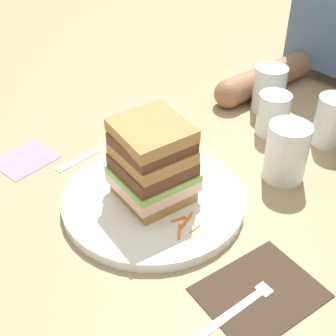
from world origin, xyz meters
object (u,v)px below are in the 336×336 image
object	(u,v)px
knife	(99,149)
napkin_pink	(25,159)
empty_tumbler_0	(273,114)
main_plate	(153,199)
juice_glass	(286,155)
fork	(248,299)
empty_tumbler_2	(269,89)
sandwich	(153,163)
empty_tumbler_1	(332,121)
napkin_dark	(260,292)

from	to	relation	value
knife	napkin_pink	xyz separation A→B (m)	(-0.06, -0.12, -0.00)
empty_tumbler_0	main_plate	bearing A→B (deg)	-85.81
napkin_pink	juice_glass	bearing A→B (deg)	44.80
knife	napkin_pink	world-z (taller)	same
knife	juice_glass	xyz separation A→B (m)	(0.27, 0.20, 0.04)
knife	napkin_pink	size ratio (longest dim) A/B	2.01
fork	napkin_pink	distance (m)	0.48
juice_glass	empty_tumbler_2	distance (m)	0.23
fork	empty_tumbler_0	bearing A→B (deg)	126.84
main_plate	fork	bearing A→B (deg)	-5.78
sandwich	knife	xyz separation A→B (m)	(-0.19, 0.01, -0.08)
fork	knife	size ratio (longest dim) A/B	0.83
knife	main_plate	bearing A→B (deg)	-3.95
knife	empty_tumbler_1	xyz separation A→B (m)	(0.26, 0.36, 0.05)
fork	empty_tumbler_2	xyz separation A→B (m)	(-0.32, 0.40, 0.04)
fork	juice_glass	world-z (taller)	juice_glass
main_plate	juice_glass	size ratio (longest dim) A/B	2.84
empty_tumbler_1	empty_tumbler_2	xyz separation A→B (m)	(-0.16, 0.01, 0.00)
main_plate	knife	distance (m)	0.19
knife	empty_tumbler_0	distance (m)	0.34
sandwich	juice_glass	size ratio (longest dim) A/B	1.31
fork	napkin_dark	bearing A→B (deg)	88.64
fork	knife	world-z (taller)	fork
main_plate	empty_tumbler_1	distance (m)	0.38
empty_tumbler_1	empty_tumbler_2	distance (m)	0.16
napkin_dark	napkin_pink	distance (m)	0.48
empty_tumbler_2	napkin_pink	distance (m)	0.51
fork	napkin_pink	world-z (taller)	fork
knife	sandwich	bearing A→B (deg)	-3.95
fork	knife	xyz separation A→B (m)	(-0.41, 0.04, -0.00)
main_plate	napkin_dark	xyz separation A→B (m)	(0.23, -0.00, -0.01)
sandwich	empty_tumbler_0	xyz separation A→B (m)	(-0.02, 0.31, -0.04)
empty_tumbler_2	empty_tumbler_1	bearing A→B (deg)	-2.20
fork	juice_glass	xyz separation A→B (m)	(-0.14, 0.24, 0.04)
knife	napkin_pink	bearing A→B (deg)	-115.13
knife	empty_tumbler_1	bearing A→B (deg)	54.23
sandwich	napkin_dark	world-z (taller)	sandwich
empty_tumbler_0	empty_tumbler_2	bearing A→B (deg)	136.03
napkin_dark	fork	distance (m)	0.02
juice_glass	napkin_dark	bearing A→B (deg)	-56.66
juice_glass	napkin_pink	distance (m)	0.46
fork	empty_tumbler_2	distance (m)	0.51
juice_glass	sandwich	bearing A→B (deg)	-111.35
main_plate	sandwich	xyz separation A→B (m)	(-0.00, 0.00, 0.07)
empty_tumbler_1	sandwich	bearing A→B (deg)	-100.76
main_plate	empty_tumbler_1	world-z (taller)	empty_tumbler_1
juice_glass	empty_tumbler_1	bearing A→B (deg)	95.55
knife	juice_glass	world-z (taller)	juice_glass
sandwich	fork	size ratio (longest dim) A/B	0.81
knife	empty_tumbler_0	world-z (taller)	empty_tumbler_0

